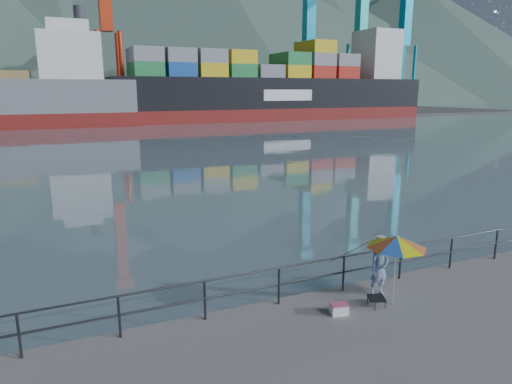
# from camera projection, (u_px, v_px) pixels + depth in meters

# --- Properties ---
(harbor_water) EXTENTS (500.00, 280.00, 0.00)m
(harbor_water) POSITION_uv_depth(u_px,v_px,m) (73.00, 110.00, 126.54)
(harbor_water) COLOR slate
(harbor_water) RESTS_ON ground
(far_dock) EXTENTS (200.00, 40.00, 0.40)m
(far_dock) POSITION_uv_depth(u_px,v_px,m) (132.00, 116.00, 97.58)
(far_dock) COLOR #514F4C
(far_dock) RESTS_ON ground
(guardrail) EXTENTS (22.00, 0.06, 1.03)m
(guardrail) POSITION_uv_depth(u_px,v_px,m) (312.00, 279.00, 12.18)
(guardrail) COLOR #2D3033
(guardrail) RESTS_ON ground
(mountains) EXTENTS (600.00, 332.80, 80.00)m
(mountains) POSITION_uv_depth(u_px,v_px,m) (150.00, 21.00, 203.47)
(mountains) COLOR #385147
(mountains) RESTS_ON ground
(port_cranes) EXTENTS (116.00, 28.00, 38.40)m
(port_cranes) POSITION_uv_depth(u_px,v_px,m) (238.00, 38.00, 94.43)
(port_cranes) COLOR #AE0D0E
(port_cranes) RESTS_ON ground
(container_stacks) EXTENTS (58.00, 5.40, 7.80)m
(container_stacks) POSITION_uv_depth(u_px,v_px,m) (234.00, 101.00, 106.88)
(container_stacks) COLOR red
(container_stacks) RESTS_ON ground
(fisherman) EXTENTS (0.56, 0.37, 1.52)m
(fisherman) POSITION_uv_depth(u_px,v_px,m) (379.00, 268.00, 12.27)
(fisherman) COLOR #2B4A89
(fisherman) RESTS_ON ground
(beach_umbrella) EXTENTS (1.90, 1.90, 1.86)m
(beach_umbrella) POSITION_uv_depth(u_px,v_px,m) (397.00, 242.00, 11.53)
(beach_umbrella) COLOR white
(beach_umbrella) RESTS_ON ground
(folding_stool) EXTENTS (0.54, 0.54, 0.27)m
(folding_stool) POSITION_uv_depth(u_px,v_px,m) (376.00, 302.00, 11.71)
(folding_stool) COLOR black
(folding_stool) RESTS_ON ground
(cooler_bag) EXTENTS (0.48, 0.37, 0.24)m
(cooler_bag) POSITION_uv_depth(u_px,v_px,m) (339.00, 310.00, 11.33)
(cooler_bag) COLOR white
(cooler_bag) RESTS_ON ground
(fishing_rod) EXTENTS (0.17, 1.58, 1.12)m
(fishing_rod) POSITION_uv_depth(u_px,v_px,m) (346.00, 282.00, 13.25)
(fishing_rod) COLOR black
(fishing_rod) RESTS_ON ground
(container_ship) EXTENTS (62.49, 10.41, 18.10)m
(container_ship) POSITION_uv_depth(u_px,v_px,m) (283.00, 88.00, 89.32)
(container_ship) COLOR maroon
(container_ship) RESTS_ON ground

